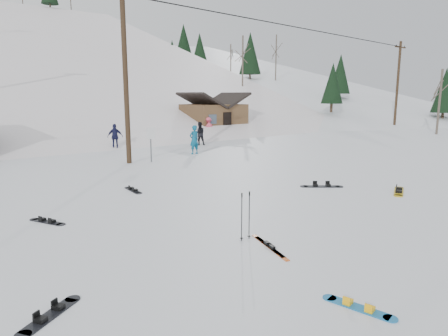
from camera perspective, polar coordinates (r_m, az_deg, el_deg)
ground at (r=9.57m, az=12.34°, el=-11.90°), size 200.00×200.00×0.00m
ridge_right at (r=72.92m, az=0.91°, el=-1.04°), size 45.66×93.98×54.59m
treeline_right at (r=64.16m, az=4.06°, el=7.27°), size 20.00×60.00×10.00m
utility_pole at (r=21.52m, az=-13.91°, el=13.07°), size 2.00×0.26×9.00m
utility_pole_right at (r=46.72m, az=23.55°, el=10.98°), size 2.00×0.26×9.00m
trail_sign at (r=21.73m, az=-10.41°, el=4.17°), size 0.50×0.09×1.85m
cabin at (r=36.85m, az=-1.49°, el=7.20°), size 5.39×4.40×3.77m
hero_snowboard at (r=7.58m, az=18.67°, el=-18.31°), size 0.47×1.28×0.09m
hero_skis at (r=9.78m, az=6.52°, el=-11.04°), size 0.61×1.71×0.09m
ski_poles at (r=10.03m, az=3.09°, el=-6.79°), size 0.34×0.09×1.23m
board_scatter_a at (r=7.58m, az=-23.64°, el=-18.67°), size 1.20×0.90×0.10m
board_scatter_b at (r=12.57m, az=-23.94°, el=-6.99°), size 0.73×1.20×0.09m
board_scatter_d at (r=16.24m, az=13.77°, el=-2.52°), size 1.40×1.19×0.12m
board_scatter_e at (r=16.32m, az=23.70°, el=-3.05°), size 1.57×0.97×0.12m
board_scatter_f at (r=15.55m, az=-12.86°, el=-3.08°), size 0.31×1.34×0.09m
skier_teal at (r=24.40m, az=-4.29°, el=4.06°), size 0.67×0.46×1.76m
skier_dark at (r=28.67m, az=-3.52°, el=4.93°), size 1.00×0.92×1.66m
skier_pink at (r=34.06m, az=-2.22°, el=5.84°), size 1.13×0.70×1.68m
skier_navy at (r=27.35m, az=-15.28°, el=4.34°), size 1.07×0.81×1.69m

